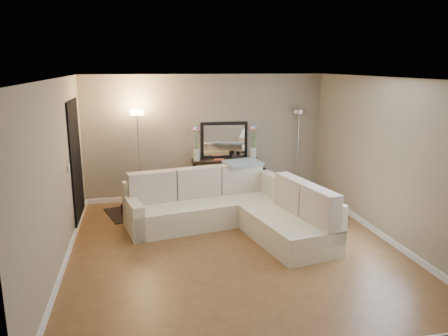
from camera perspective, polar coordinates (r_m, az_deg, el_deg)
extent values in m
cube|color=brown|center=(6.91, 1.32, -10.48)|extent=(5.00, 5.50, 0.01)
cube|color=white|center=(6.32, 1.45, 11.70)|extent=(5.00, 5.50, 0.01)
cube|color=gray|center=(9.16, -2.40, 4.01)|extent=(5.00, 0.02, 2.60)
cube|color=gray|center=(3.97, 10.22, -8.91)|extent=(5.00, 0.02, 2.60)
cube|color=gray|center=(6.44, -20.97, -0.90)|extent=(0.02, 5.50, 2.60)
cube|color=gray|center=(7.45, 20.59, 0.97)|extent=(0.02, 5.50, 2.60)
cube|color=white|center=(9.42, -2.30, -3.54)|extent=(5.00, 0.03, 0.10)
cube|color=white|center=(6.84, -19.87, -11.09)|extent=(0.03, 5.50, 0.10)
cube|color=white|center=(7.78, 19.67, -8.06)|extent=(0.03, 5.50, 0.10)
cube|color=black|center=(8.12, -18.74, 0.65)|extent=(0.02, 1.20, 2.20)
cube|color=white|center=(7.28, -19.61, -0.03)|extent=(0.02, 0.08, 0.12)
cube|color=beige|center=(7.88, -2.39, -5.71)|extent=(2.90, 1.49, 0.43)
cube|color=beige|center=(8.13, -3.33, -2.93)|extent=(2.75, 0.76, 0.60)
cube|color=beige|center=(7.53, -11.73, -6.24)|extent=(0.38, 0.98, 0.60)
cube|color=beige|center=(7.13, 8.33, -7.96)|extent=(1.28, 1.86, 0.43)
cube|color=beige|center=(7.60, 8.95, -4.24)|extent=(0.74, 2.65, 0.60)
cube|color=beige|center=(7.72, -9.39, -2.49)|extent=(0.86, 0.40, 0.55)
cube|color=beige|center=(7.95, -3.42, -1.87)|extent=(0.86, 0.40, 0.55)
cube|color=beige|center=(8.26, 2.15, -1.27)|extent=(0.86, 0.40, 0.55)
cube|color=beige|center=(7.36, 8.88, -3.27)|extent=(0.38, 0.80, 0.55)
cube|color=beige|center=(6.72, 12.45, -5.04)|extent=(0.38, 0.80, 0.55)
cube|color=gray|center=(8.24, 2.50, 0.67)|extent=(0.78, 0.57, 0.09)
cube|color=black|center=(9.08, 0.19, 0.99)|extent=(1.42, 0.46, 0.04)
cube|color=black|center=(8.98, -3.77, -2.02)|extent=(0.05, 0.05, 0.82)
cube|color=black|center=(9.27, -3.90, -1.53)|extent=(0.05, 0.05, 0.82)
cube|color=black|center=(9.15, 4.33, -1.73)|extent=(0.05, 0.05, 0.82)
cube|color=black|center=(9.44, 3.95, -1.26)|extent=(0.05, 0.05, 0.82)
cube|color=black|center=(9.25, 0.19, -2.92)|extent=(1.33, 0.42, 0.03)
cube|color=#BF3333|center=(9.15, -3.39, -2.35)|extent=(0.04, 0.17, 0.20)
cube|color=#3359A5|center=(9.15, -3.11, -2.27)|extent=(0.05, 0.17, 0.23)
cube|color=gold|center=(9.15, -2.80, -2.19)|extent=(0.06, 0.17, 0.25)
cube|color=#3F7F4C|center=(9.17, -2.44, -2.31)|extent=(0.06, 0.18, 0.20)
cube|color=#994C99|center=(9.17, -2.13, -2.24)|extent=(0.04, 0.17, 0.23)
cube|color=orange|center=(9.17, -1.85, -2.16)|extent=(0.05, 0.17, 0.25)
cube|color=#262626|center=(9.18, -1.54, -2.28)|extent=(0.06, 0.17, 0.20)
cube|color=#4C99B2|center=(9.18, -1.18, -2.20)|extent=(0.06, 0.18, 0.23)
cube|color=#B2A58C|center=(9.19, -0.87, -2.13)|extent=(0.04, 0.17, 0.25)
cube|color=brown|center=(9.20, -0.60, -2.25)|extent=(0.05, 0.17, 0.20)
cube|color=navy|center=(9.20, -0.29, -2.17)|extent=(0.06, 0.17, 0.23)
cube|color=gold|center=(9.20, 0.07, -2.09)|extent=(0.06, 0.18, 0.25)
cube|color=black|center=(9.19, 0.00, 3.63)|extent=(0.99, 0.10, 0.78)
cube|color=white|center=(9.16, 0.02, 3.61)|extent=(0.86, 0.06, 0.65)
cube|color=#D75026|center=(9.03, -0.62, 1.03)|extent=(0.20, 0.14, 0.04)
cube|color=black|center=(9.05, 1.43, 1.36)|extent=(0.11, 0.03, 0.14)
cube|color=black|center=(9.07, 2.23, 1.31)|extent=(0.09, 0.03, 0.12)
cylinder|color=silver|center=(9.00, -3.58, 1.65)|extent=(0.14, 0.14, 0.26)
cylinder|color=#38722D|center=(8.94, -3.73, 3.54)|extent=(0.11, 0.01, 0.44)
sphere|color=#E5598C|center=(8.90, -3.89, 4.97)|extent=(0.08, 0.08, 0.08)
cylinder|color=#38722D|center=(8.94, -3.67, 3.61)|extent=(0.06, 0.01, 0.47)
sphere|color=white|center=(8.90, -3.76, 5.11)|extent=(0.08, 0.08, 0.08)
cylinder|color=#38722D|center=(8.94, -3.61, 3.68)|extent=(0.01, 0.01, 0.50)
sphere|color=#598CE5|center=(8.90, -3.63, 5.25)|extent=(0.08, 0.08, 0.08)
cylinder|color=#38722D|center=(8.94, -3.54, 3.55)|extent=(0.06, 0.01, 0.45)
sphere|color=#E58C4C|center=(8.91, -3.49, 4.98)|extent=(0.08, 0.08, 0.08)
cylinder|color=#38722D|center=(8.94, -3.48, 3.62)|extent=(0.11, 0.02, 0.46)
sphere|color=#D866B2|center=(8.90, -3.36, 5.12)|extent=(0.08, 0.08, 0.08)
cylinder|color=silver|center=(9.16, 3.84, 1.86)|extent=(0.14, 0.14, 0.26)
cylinder|color=#38722D|center=(9.10, 3.75, 3.71)|extent=(0.11, 0.01, 0.44)
sphere|color=#E5598C|center=(9.06, 3.63, 5.12)|extent=(0.08, 0.08, 0.08)
cylinder|color=#38722D|center=(9.10, 3.81, 3.78)|extent=(0.06, 0.01, 0.47)
sphere|color=white|center=(9.06, 3.76, 5.26)|extent=(0.08, 0.08, 0.08)
cylinder|color=#38722D|center=(9.10, 3.87, 3.85)|extent=(0.01, 0.01, 0.50)
sphere|color=#598CE5|center=(9.06, 3.89, 5.40)|extent=(0.08, 0.08, 0.08)
cylinder|color=#38722D|center=(9.10, 3.92, 3.72)|extent=(0.06, 0.01, 0.45)
sphere|color=#E58C4C|center=(9.07, 4.02, 5.13)|extent=(0.08, 0.08, 0.08)
cylinder|color=#38722D|center=(9.10, 3.98, 3.79)|extent=(0.11, 0.02, 0.46)
sphere|color=#D866B2|center=(9.07, 4.15, 5.26)|extent=(0.08, 0.08, 0.08)
cylinder|color=silver|center=(9.03, -10.76, -4.75)|extent=(0.31, 0.31, 0.03)
cylinder|color=silver|center=(8.79, -11.02, 0.93)|extent=(0.03, 0.03, 1.83)
cylinder|color=#FFBF72|center=(8.64, -11.30, 7.11)|extent=(0.34, 0.34, 0.08)
cylinder|color=silver|center=(9.76, 9.38, -3.31)|extent=(0.28, 0.28, 0.03)
cylinder|color=silver|center=(9.55, 9.58, 1.80)|extent=(0.03, 0.03, 1.77)
cylinder|color=silver|center=(9.41, 9.80, 7.31)|extent=(0.30, 0.30, 0.08)
cube|color=black|center=(8.67, -10.70, -5.57)|extent=(1.47, 1.26, 0.02)
cube|color=black|center=(8.49, -11.92, -5.46)|extent=(0.41, 0.34, 0.23)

